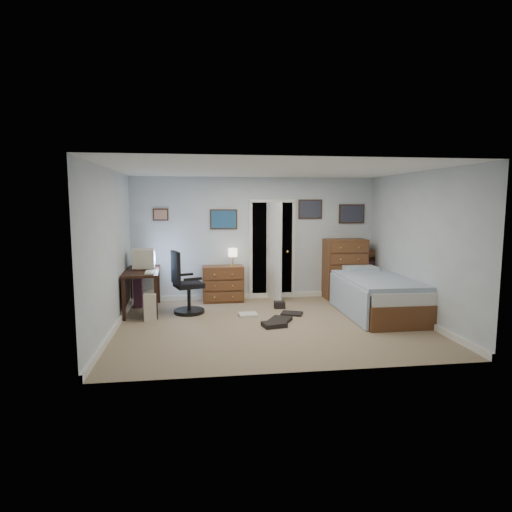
{
  "coord_description": "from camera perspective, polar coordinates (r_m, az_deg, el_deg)",
  "views": [
    {
      "loc": [
        -1.18,
        -6.71,
        1.98
      ],
      "look_at": [
        -0.22,
        0.3,
        1.1
      ],
      "focal_mm": 30.0,
      "sensor_mm": 36.0,
      "label": 1
    }
  ],
  "objects": [
    {
      "name": "floor",
      "position": [
        7.1,
        2.09,
        -9.2
      ],
      "size": [
        5.0,
        4.0,
        0.02
      ],
      "primitive_type": "cube",
      "color": "#A0856E",
      "rests_on": "ground"
    },
    {
      "name": "computer_desk",
      "position": [
        8.1,
        -15.59,
        -3.06
      ],
      "size": [
        0.68,
        1.36,
        0.76
      ],
      "rotation": [
        0.0,
        0.0,
        0.05
      ],
      "color": "black",
      "rests_on": "floor"
    },
    {
      "name": "crt_monitor",
      "position": [
        8.19,
        -14.75,
        -0.35
      ],
      "size": [
        0.41,
        0.39,
        0.37
      ],
      "rotation": [
        0.0,
        0.0,
        0.05
      ],
      "color": "beige",
      "rests_on": "computer_desk"
    },
    {
      "name": "keyboard",
      "position": [
        7.7,
        -13.99,
        -2.11
      ],
      "size": [
        0.17,
        0.42,
        0.02
      ],
      "primitive_type": "cube",
      "rotation": [
        0.0,
        0.0,
        0.05
      ],
      "color": "beige",
      "rests_on": "computer_desk"
    },
    {
      "name": "pc_tower",
      "position": [
        7.61,
        -13.86,
        -6.42
      ],
      "size": [
        0.23,
        0.44,
        0.46
      ],
      "rotation": [
        0.0,
        0.0,
        0.05
      ],
      "color": "beige",
      "rests_on": "floor"
    },
    {
      "name": "office_chair",
      "position": [
        7.78,
        -9.4,
        -4.42
      ],
      "size": [
        0.69,
        0.69,
        1.14
      ],
      "rotation": [
        0.0,
        0.0,
        0.32
      ],
      "color": "black",
      "rests_on": "floor"
    },
    {
      "name": "media_stack",
      "position": [
        8.44,
        -15.47,
        -3.92
      ],
      "size": [
        0.16,
        0.16,
        0.81
      ],
      "primitive_type": "cube",
      "rotation": [
        0.0,
        0.0,
        0.0
      ],
      "color": "maroon",
      "rests_on": "floor"
    },
    {
      "name": "low_dresser",
      "position": [
        8.65,
        -4.41,
        -3.7
      ],
      "size": [
        0.82,
        0.42,
        0.72
      ],
      "primitive_type": "cube",
      "rotation": [
        0.0,
        0.0,
        0.02
      ],
      "color": "brown",
      "rests_on": "floor"
    },
    {
      "name": "table_lamp",
      "position": [
        8.57,
        -3.12,
        0.4
      ],
      "size": [
        0.18,
        0.18,
        0.35
      ],
      "rotation": [
        0.0,
        0.0,
        0.02
      ],
      "color": "gold",
      "rests_on": "low_dresser"
    },
    {
      "name": "doorway",
      "position": [
        9.16,
        1.83,
        0.97
      ],
      "size": [
        0.96,
        1.12,
        2.05
      ],
      "color": "black",
      "rests_on": "floor"
    },
    {
      "name": "tall_dresser",
      "position": [
        9.09,
        11.75,
        -1.67
      ],
      "size": [
        0.84,
        0.5,
        1.24
      ],
      "primitive_type": "cube",
      "rotation": [
        0.0,
        0.0,
        0.0
      ],
      "color": "brown",
      "rests_on": "floor"
    },
    {
      "name": "headboard_bookcase",
      "position": [
        9.42,
        15.02,
        -2.0
      ],
      "size": [
        1.12,
        0.33,
        1.0
      ],
      "rotation": [
        0.0,
        0.0,
        -0.04
      ],
      "color": "brown",
      "rests_on": "floor"
    },
    {
      "name": "bed",
      "position": [
        8.0,
        15.72,
        -4.96
      ],
      "size": [
        1.23,
        2.25,
        0.73
      ],
      "rotation": [
        0.0,
        0.0,
        -0.01
      ],
      "color": "brown",
      "rests_on": "floor"
    },
    {
      "name": "wall_posters",
      "position": [
        8.87,
        3.59,
        5.58
      ],
      "size": [
        4.38,
        0.04,
        0.6
      ],
      "color": "#331E11",
      "rests_on": "floor"
    },
    {
      "name": "floor_clutter",
      "position": [
        7.43,
        2.56,
        -8.1
      ],
      "size": [
        1.18,
        1.45,
        0.13
      ],
      "rotation": [
        0.0,
        0.0,
        0.42
      ],
      "color": "black",
      "rests_on": "floor"
    }
  ]
}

